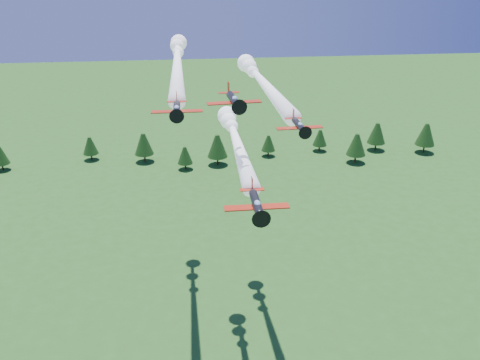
{
  "coord_description": "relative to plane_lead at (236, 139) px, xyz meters",
  "views": [
    {
      "loc": [
        -7.46,
        -69.71,
        72.03
      ],
      "look_at": [
        0.33,
        0.0,
        41.05
      ],
      "focal_mm": 40.0,
      "sensor_mm": 36.0,
      "label": 1
    }
  ],
  "objects": [
    {
      "name": "plane_lead",
      "position": [
        0.0,
        0.0,
        0.0
      ],
      "size": [
        8.42,
        45.32,
        3.7
      ],
      "rotation": [
        0.0,
        0.0,
        0.0
      ],
      "color": "black",
      "rests_on": "ground"
    },
    {
      "name": "plane_left",
      "position": [
        -9.44,
        17.84,
        10.08
      ],
      "size": [
        6.98,
        59.62,
        3.7
      ],
      "rotation": [
        0.0,
        0.0,
        -0.01
      ],
      "color": "black",
      "rests_on": "ground"
    },
    {
      "name": "plane_right",
      "position": [
        6.06,
        11.63,
        7.27
      ],
      "size": [
        7.14,
        48.5,
        3.7
      ],
      "rotation": [
        0.0,
        0.0,
        0.05
      ],
      "color": "black",
      "rests_on": "ground"
    },
    {
      "name": "plane_slot",
      "position": [
        -1.23,
        -8.64,
        9.34
      ],
      "size": [
        8.25,
        8.95,
        2.89
      ],
      "rotation": [
        0.0,
        0.0,
        0.09
      ],
      "color": "black",
      "rests_on": "ground"
    },
    {
      "name": "treeline",
      "position": [
        11.59,
        93.35,
        -35.03
      ],
      "size": [
        169.26,
        20.0,
        11.32
      ],
      "color": "#382314",
      "rests_on": "ground"
    }
  ]
}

